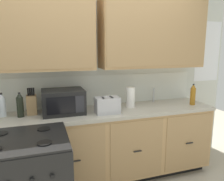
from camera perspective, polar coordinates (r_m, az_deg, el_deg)
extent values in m
cube|color=silver|center=(2.90, -4.80, 3.37)|extent=(4.10, 0.05, 2.59)
cube|color=silver|center=(2.90, -4.62, 0.03)|extent=(2.90, 0.01, 0.40)
cube|color=tan|center=(2.62, -20.75, 15.25)|extent=(1.40, 0.34, 0.95)
cube|color=#A58052|center=(2.44, -20.92, 15.60)|extent=(1.37, 0.01, 0.89)
cube|color=tan|center=(2.97, 10.66, 15.15)|extent=(1.40, 0.34, 0.95)
cube|color=#A58052|center=(2.82, 12.42, 15.32)|extent=(1.37, 0.01, 0.89)
cube|color=white|center=(3.71, 23.79, 9.29)|extent=(0.44, 0.01, 0.90)
cube|color=black|center=(3.06, -3.03, -21.17)|extent=(2.84, 0.48, 0.10)
cube|color=tan|center=(2.82, -2.96, -13.83)|extent=(2.90, 0.60, 0.79)
cube|color=#A88354|center=(2.51, -27.00, -18.43)|extent=(0.67, 0.01, 0.72)
cube|color=black|center=(2.50, -27.04, -18.70)|extent=(0.10, 0.01, 0.01)
cube|color=#A88354|center=(2.49, -9.49, -17.54)|extent=(0.67, 0.01, 0.72)
cube|color=black|center=(2.48, -9.43, -17.81)|extent=(0.10, 0.01, 0.01)
cube|color=#A88354|center=(2.68, 6.62, -15.34)|extent=(0.67, 0.01, 0.72)
cube|color=black|center=(2.67, 6.75, -15.57)|extent=(0.10, 0.01, 0.01)
cube|color=#A88354|center=(3.03, 19.51, -12.69)|extent=(0.67, 0.01, 0.72)
cube|color=black|center=(3.02, 19.66, -12.88)|extent=(0.10, 0.01, 0.01)
cube|color=#ADA899|center=(2.67, -3.05, -5.75)|extent=(2.93, 0.63, 0.04)
cube|color=#A8AAAF|center=(3.02, 12.44, -3.95)|extent=(0.56, 0.38, 0.02)
cube|color=black|center=(2.00, -22.63, -11.82)|extent=(0.74, 0.65, 0.02)
cylinder|color=black|center=(1.84, -17.29, -13.02)|extent=(0.12, 0.12, 0.01)
cylinder|color=black|center=(2.17, -27.17, -10.04)|extent=(0.12, 0.12, 0.01)
cylinder|color=black|center=(2.13, -17.47, -9.61)|extent=(0.12, 0.12, 0.01)
cylinder|color=black|center=(1.77, -20.27, -21.20)|extent=(0.03, 0.02, 0.03)
cylinder|color=black|center=(1.76, -15.41, -20.95)|extent=(0.03, 0.02, 0.03)
cube|color=black|center=(2.60, -12.66, -2.82)|extent=(0.48, 0.36, 0.28)
cube|color=black|center=(2.42, -13.17, -3.87)|extent=(0.31, 0.01, 0.19)
cube|color=#28282D|center=(2.45, -8.42, -3.55)|extent=(0.10, 0.01, 0.19)
cube|color=#B7B7BC|center=(2.55, -1.26, -3.87)|extent=(0.28, 0.18, 0.19)
cube|color=black|center=(2.52, -2.36, -1.96)|extent=(0.02, 0.13, 0.01)
cube|color=black|center=(2.55, -0.20, -1.80)|extent=(0.02, 0.13, 0.01)
cube|color=#9C794E|center=(2.68, -20.30, -3.53)|extent=(0.11, 0.14, 0.22)
cylinder|color=black|center=(2.64, -21.17, -0.35)|extent=(0.02, 0.02, 0.09)
cylinder|color=black|center=(2.63, -20.74, -0.33)|extent=(0.02, 0.02, 0.09)
cylinder|color=black|center=(2.63, -20.31, -0.30)|extent=(0.02, 0.02, 0.09)
cylinder|color=black|center=(2.63, -19.87, -0.28)|extent=(0.02, 0.02, 0.09)
cylinder|color=#B2B5BA|center=(3.14, 10.87, -1.14)|extent=(0.02, 0.02, 0.20)
cylinder|color=white|center=(2.82, 4.84, -1.75)|extent=(0.12, 0.12, 0.26)
cylinder|color=silver|center=(2.71, -26.88, -3.92)|extent=(0.08, 0.08, 0.21)
cone|color=silver|center=(2.68, -27.13, -1.15)|extent=(0.07, 0.07, 0.05)
cylinder|color=black|center=(2.68, -27.16, -0.76)|extent=(0.03, 0.03, 0.02)
cylinder|color=black|center=(2.61, -22.94, -4.06)|extent=(0.07, 0.07, 0.22)
cone|color=black|center=(2.58, -23.17, -1.09)|extent=(0.07, 0.07, 0.06)
cylinder|color=black|center=(2.58, -23.20, -0.66)|extent=(0.03, 0.03, 0.02)
cylinder|color=#9E6619|center=(3.12, 20.42, -1.47)|extent=(0.07, 0.07, 0.23)
cone|color=#9E6619|center=(3.10, 20.60, 1.09)|extent=(0.06, 0.06, 0.06)
cylinder|color=black|center=(3.09, 20.62, 1.47)|extent=(0.02, 0.02, 0.02)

